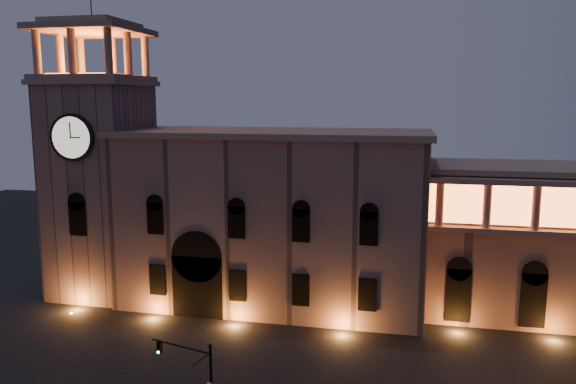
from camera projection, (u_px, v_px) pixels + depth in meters
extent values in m
cube|color=#815E54|center=(273.00, 220.00, 56.79)|extent=(30.00, 12.00, 17.00)
cube|color=gray|center=(273.00, 133.00, 55.36)|extent=(30.80, 12.80, 0.60)
cube|color=black|center=(200.00, 285.00, 53.71)|extent=(5.00, 1.40, 6.00)
cylinder|color=black|center=(199.00, 255.00, 53.23)|extent=(5.00, 1.40, 5.00)
cube|color=orange|center=(199.00, 288.00, 53.55)|extent=(4.20, 0.20, 5.00)
cube|color=#815E54|center=(101.00, 191.00, 59.26)|extent=(9.00, 9.00, 22.00)
cube|color=gray|center=(95.00, 83.00, 57.44)|extent=(9.80, 9.80, 0.50)
cylinder|color=black|center=(72.00, 137.00, 53.77)|extent=(4.60, 0.35, 4.60)
cylinder|color=beige|center=(71.00, 137.00, 53.64)|extent=(4.00, 0.12, 4.00)
cube|color=gray|center=(95.00, 78.00, 57.35)|extent=(9.40, 9.40, 0.50)
cube|color=orange|center=(95.00, 75.00, 57.31)|extent=(6.80, 6.80, 0.15)
cylinder|color=gray|center=(37.00, 52.00, 54.10)|extent=(0.76, 0.76, 4.20)
cylinder|color=gray|center=(72.00, 51.00, 53.31)|extent=(0.76, 0.76, 4.20)
cylinder|color=gray|center=(108.00, 51.00, 52.52)|extent=(0.76, 0.76, 4.20)
cylinder|color=gray|center=(81.00, 58.00, 61.43)|extent=(0.76, 0.76, 4.20)
cylinder|color=gray|center=(113.00, 57.00, 60.64)|extent=(0.76, 0.76, 4.20)
cylinder|color=gray|center=(145.00, 57.00, 59.85)|extent=(0.76, 0.76, 4.20)
cylinder|color=gray|center=(60.00, 55.00, 57.76)|extent=(0.76, 0.76, 4.20)
cylinder|color=gray|center=(128.00, 54.00, 56.19)|extent=(0.76, 0.76, 4.20)
cube|color=gray|center=(92.00, 30.00, 56.59)|extent=(9.80, 9.80, 0.60)
cube|color=gray|center=(92.00, 24.00, 56.49)|extent=(7.50, 7.50, 0.60)
cylinder|color=black|center=(91.00, 0.00, 56.12)|extent=(0.10, 0.10, 4.00)
cylinder|color=gray|center=(440.00, 203.00, 49.61)|extent=(0.70, 0.70, 4.00)
cylinder|color=gray|center=(487.00, 205.00, 48.78)|extent=(0.70, 0.70, 4.00)
cylinder|color=gray|center=(536.00, 207.00, 47.95)|extent=(0.70, 0.70, 4.00)
sphere|color=black|center=(210.00, 345.00, 33.04)|extent=(0.25, 0.25, 0.25)
cylinder|color=black|center=(181.00, 346.00, 34.13)|extent=(4.27, 1.27, 0.11)
cube|color=black|center=(160.00, 348.00, 34.96)|extent=(0.32, 0.31, 0.75)
cylinder|color=#0CE53F|center=(158.00, 352.00, 34.88)|extent=(0.17, 0.11, 0.16)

